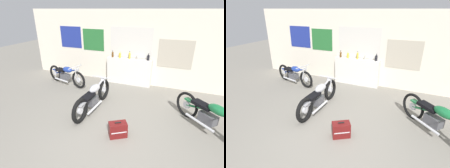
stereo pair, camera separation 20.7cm
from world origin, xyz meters
TOP-DOWN VIEW (x-y plane):
  - ground_plane at (0.00, 0.00)m, footprint 24.00×24.00m
  - wall_back at (-0.02, 3.56)m, footprint 10.00×0.07m
  - sill_counter at (-0.52, 3.38)m, footprint 1.75×0.28m
  - bottle_leftmost at (-1.19, 3.35)m, footprint 0.07×0.07m
  - bottle_left_center at (-0.89, 3.35)m, footprint 0.08×0.08m
  - bottle_center at (-0.50, 3.37)m, footprint 0.07×0.07m
  - bottle_right_center at (-0.21, 3.35)m, footprint 0.06×0.06m
  - bottle_rightmost at (0.20, 3.40)m, footprint 0.09×0.09m
  - motorcycle_silver at (-0.94, 1.11)m, footprint 0.64×2.10m
  - motorcycle_green at (2.16, 1.19)m, footprint 1.63×1.60m
  - motorcycle_blue at (-2.81, 2.44)m, footprint 1.97×0.74m
  - hard_case_darkred at (0.15, 0.23)m, footprint 0.48×0.42m

SIDE VIEW (x-z plane):
  - ground_plane at x=0.00m, z-range 0.00..0.00m
  - hard_case_darkred at x=0.15m, z-range -0.01..0.38m
  - motorcycle_blue at x=-2.81m, z-range -0.01..0.82m
  - motorcycle_silver at x=-0.94m, z-range -0.02..0.83m
  - motorcycle_green at x=2.16m, z-range -0.02..0.92m
  - sill_counter at x=-0.52m, z-range 0.00..1.04m
  - bottle_right_center at x=-0.21m, z-range 1.03..1.24m
  - bottle_left_center at x=-0.89m, z-range 1.03..1.27m
  - bottle_rightmost at x=0.20m, z-range 1.03..1.28m
  - bottle_leftmost at x=-1.19m, z-range 1.02..1.29m
  - bottle_center at x=-0.50m, z-range 1.02..1.31m
  - wall_back at x=-0.02m, z-range 0.01..2.81m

